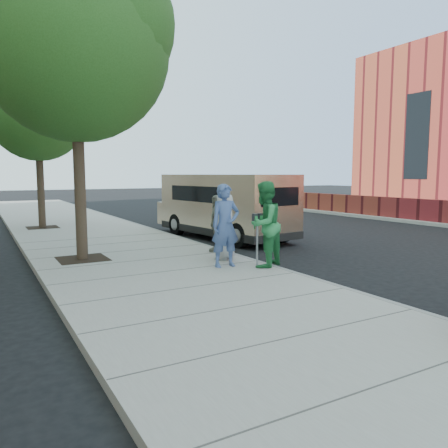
# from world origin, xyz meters

# --- Properties ---
(ground) EXTENTS (120.00, 120.00, 0.00)m
(ground) POSITION_xyz_m (0.00, 0.00, 0.00)
(ground) COLOR black
(ground) RESTS_ON ground
(sidewalk) EXTENTS (5.00, 60.00, 0.15)m
(sidewalk) POSITION_xyz_m (-1.00, 0.00, 0.07)
(sidewalk) COLOR gray
(sidewalk) RESTS_ON ground
(curb_face) EXTENTS (0.12, 60.00, 0.16)m
(curb_face) POSITION_xyz_m (1.44, 0.00, 0.07)
(curb_face) COLOR gray
(curb_face) RESTS_ON ground
(tree_near) EXTENTS (4.62, 4.60, 7.53)m
(tree_near) POSITION_xyz_m (-2.25, 2.40, 5.55)
(tree_near) COLOR black
(tree_near) RESTS_ON sidewalk
(tree_far) EXTENTS (3.92, 3.80, 6.49)m
(tree_far) POSITION_xyz_m (-2.25, 10.00, 4.88)
(tree_far) COLOR black
(tree_far) RESTS_ON sidewalk
(parking_meter) EXTENTS (0.27, 0.12, 1.26)m
(parking_meter) POSITION_xyz_m (0.97, -0.70, 1.06)
(parking_meter) COLOR gray
(parking_meter) RESTS_ON sidewalk
(van) EXTENTS (2.77, 6.36, 2.29)m
(van) POSITION_xyz_m (3.18, 4.78, 1.21)
(van) COLOR tan
(van) RESTS_ON ground
(person_officer) EXTENTS (0.74, 0.52, 1.93)m
(person_officer) POSITION_xyz_m (0.42, -0.19, 1.11)
(person_officer) COLOR #48609B
(person_officer) RESTS_ON sidewalk
(person_green_shirt) EXTENTS (1.20, 1.10, 1.99)m
(person_green_shirt) POSITION_xyz_m (1.20, -0.64, 1.14)
(person_green_shirt) COLOR #2F8F4B
(person_green_shirt) RESTS_ON sidewalk
(person_gray_shirt) EXTENTS (0.96, 0.96, 1.68)m
(person_gray_shirt) POSITION_xyz_m (0.86, 0.61, 0.99)
(person_gray_shirt) COLOR #B5B5B8
(person_gray_shirt) RESTS_ON sidewalk
(person_striped_polo) EXTENTS (0.93, 0.93, 1.58)m
(person_striped_polo) POSITION_xyz_m (1.20, 1.66, 0.94)
(person_striped_polo) COLOR gray
(person_striped_polo) RESTS_ON sidewalk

